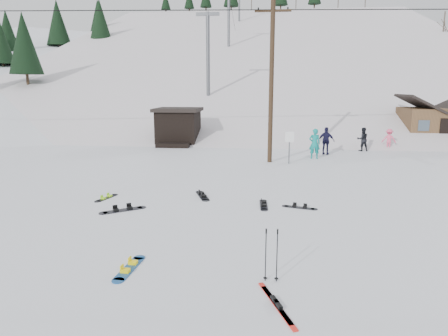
# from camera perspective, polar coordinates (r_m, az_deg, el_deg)

# --- Properties ---
(ground) EXTENTS (200.00, 200.00, 0.00)m
(ground) POSITION_cam_1_polar(r_m,az_deg,el_deg) (10.31, -4.85, -13.28)
(ground) COLOR white
(ground) RESTS_ON ground
(ski_slope) EXTENTS (60.00, 85.24, 65.97)m
(ski_slope) POSITION_cam_1_polar(r_m,az_deg,el_deg) (66.25, 4.50, -2.81)
(ski_slope) COLOR silver
(ski_slope) RESTS_ON ground
(ridge_left) EXTENTS (47.54, 95.03, 58.38)m
(ridge_left) POSITION_cam_1_polar(r_m,az_deg,el_deg) (70.27, -26.53, -2.33)
(ridge_left) COLOR white
(ridge_left) RESTS_ON ground
(treeline_crest) EXTENTS (50.00, 6.00, 10.00)m
(treeline_crest) POSITION_cam_1_polar(r_m,az_deg,el_deg) (95.29, 5.24, 8.84)
(treeline_crest) COLOR black
(treeline_crest) RESTS_ON ski_slope
(utility_pole) EXTENTS (2.00, 0.26, 9.00)m
(utility_pole) POSITION_cam_1_polar(r_m,az_deg,el_deg) (23.18, 6.78, 12.32)
(utility_pole) COLOR #3A2819
(utility_pole) RESTS_ON ground
(trail_sign) EXTENTS (0.50, 0.09, 1.85)m
(trail_sign) POSITION_cam_1_polar(r_m,az_deg,el_deg) (22.99, 9.34, 3.74)
(trail_sign) COLOR #595B60
(trail_sign) RESTS_ON ground
(lift_hut) EXTENTS (3.40, 4.10, 2.75)m
(lift_hut) POSITION_cam_1_polar(r_m,az_deg,el_deg) (31.03, -6.55, 5.96)
(lift_hut) COLOR black
(lift_hut) RESTS_ON ground
(lift_tower_near) EXTENTS (2.20, 0.36, 8.00)m
(lift_tower_near) POSITION_cam_1_polar(r_m,az_deg,el_deg) (39.77, -2.30, 16.59)
(lift_tower_near) COLOR #595B60
(lift_tower_near) RESTS_ON ski_slope
(lift_tower_mid) EXTENTS (2.20, 0.36, 8.00)m
(lift_tower_mid) POSITION_cam_1_polar(r_m,az_deg,el_deg) (60.31, 0.68, 21.07)
(lift_tower_mid) COLOR #595B60
(lift_tower_mid) RESTS_ON ski_slope
(cabin) EXTENTS (5.39, 4.40, 3.77)m
(cabin) POSITION_cam_1_polar(r_m,az_deg,el_deg) (35.79, 27.95, 5.62)
(cabin) COLOR brown
(cabin) RESTS_ON ground
(hero_snowboard) EXTENTS (0.38, 1.54, 0.11)m
(hero_snowboard) POSITION_cam_1_polar(r_m,az_deg,el_deg) (10.19, -13.38, -13.71)
(hero_snowboard) COLOR #165095
(hero_snowboard) RESTS_ON ground
(hero_skis) EXTENTS (0.77, 1.77, 0.10)m
(hero_skis) POSITION_cam_1_polar(r_m,az_deg,el_deg) (8.55, 7.49, -18.70)
(hero_skis) COLOR red
(hero_skis) RESTS_ON ground
(ski_poles) EXTENTS (0.34, 0.09, 1.24)m
(ski_poles) POSITION_cam_1_polar(r_m,az_deg,el_deg) (9.20, 6.78, -12.17)
(ski_poles) COLOR black
(ski_poles) RESTS_ON ground
(board_scatter_a) EXTENTS (1.44, 1.11, 0.12)m
(board_scatter_a) POSITION_cam_1_polar(r_m,az_deg,el_deg) (14.71, -14.26, -5.80)
(board_scatter_a) COLOR black
(board_scatter_a) RESTS_ON ground
(board_scatter_b) EXTENTS (0.77, 1.52, 0.11)m
(board_scatter_b) POSITION_cam_1_polar(r_m,az_deg,el_deg) (16.12, -3.09, -3.95)
(board_scatter_b) COLOR black
(board_scatter_b) RESTS_ON ground
(board_scatter_c) EXTENTS (0.54, 1.25, 0.09)m
(board_scatter_c) POSITION_cam_1_polar(r_m,az_deg,el_deg) (16.48, -16.45, -4.09)
(board_scatter_c) COLOR black
(board_scatter_c) RESTS_ON ground
(board_scatter_d) EXTENTS (1.27, 0.52, 0.09)m
(board_scatter_d) POSITION_cam_1_polar(r_m,az_deg,el_deg) (14.83, 10.75, -5.53)
(board_scatter_d) COLOR black
(board_scatter_d) RESTS_ON ground
(board_scatter_f) EXTENTS (0.33, 1.45, 0.10)m
(board_scatter_f) POSITION_cam_1_polar(r_m,az_deg,el_deg) (14.95, 5.68, -5.24)
(board_scatter_f) COLOR black
(board_scatter_f) RESTS_ON ground
(skier_teal) EXTENTS (0.68, 0.44, 1.85)m
(skier_teal) POSITION_cam_1_polar(r_m,az_deg,el_deg) (25.00, 12.80, 3.41)
(skier_teal) COLOR #0D847E
(skier_teal) RESTS_ON ground
(skier_dark) EXTENTS (0.87, 0.73, 1.62)m
(skier_dark) POSITION_cam_1_polar(r_m,az_deg,el_deg) (28.96, 19.19, 3.90)
(skier_dark) COLOR black
(skier_dark) RESTS_ON ground
(skier_pink) EXTENTS (1.03, 0.71, 1.45)m
(skier_pink) POSITION_cam_1_polar(r_m,az_deg,el_deg) (30.32, 22.50, 3.82)
(skier_pink) COLOR #F85780
(skier_pink) RESTS_ON ground
(skier_navy) EXTENTS (1.13, 0.73, 1.79)m
(skier_navy) POSITION_cam_1_polar(r_m,az_deg,el_deg) (26.73, 14.39, 3.77)
(skier_navy) COLOR #181536
(skier_navy) RESTS_ON ground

